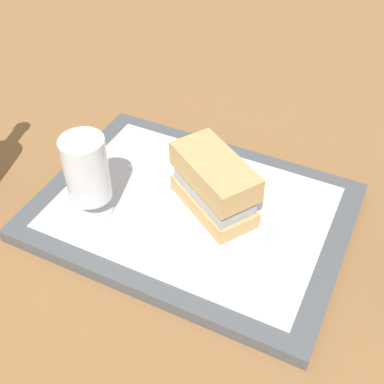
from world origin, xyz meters
name	(u,v)px	position (x,y,z in m)	size (l,w,h in m)	color
ground_plane	(192,217)	(0.00, 0.00, 0.00)	(3.00, 3.00, 0.00)	olive
tray	(192,212)	(0.00, 0.00, 0.01)	(0.44, 0.32, 0.02)	#4C5156
placemat	(192,207)	(0.00, 0.00, 0.02)	(0.38, 0.27, 0.00)	silver
plate	(213,211)	(-0.03, 0.00, 0.03)	(0.19, 0.19, 0.01)	white
sandwich	(212,183)	(-0.03, 0.00, 0.08)	(0.14, 0.12, 0.08)	tan
beer_glass	(87,174)	(0.12, 0.07, 0.09)	(0.06, 0.06, 0.12)	silver
napkin_folded	(164,163)	(0.08, -0.07, 0.02)	(0.09, 0.07, 0.01)	white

